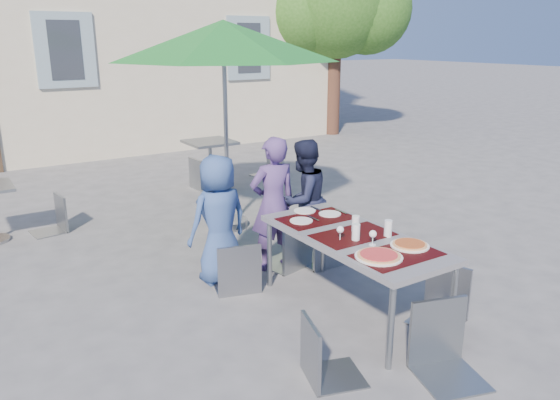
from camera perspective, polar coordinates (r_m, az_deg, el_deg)
ground at (r=5.07m, az=-0.55°, el=-12.04°), size 90.00×90.00×0.00m
tree at (r=14.42m, az=5.88°, el=19.79°), size 3.60×3.00×4.70m
dining_table at (r=4.91m, az=7.61°, el=-4.25°), size 0.80×1.85×0.76m
pizza_near_left at (r=4.42m, az=10.28°, el=-5.76°), size 0.38×0.38×0.03m
pizza_near_right at (r=4.70m, az=13.40°, el=-4.57°), size 0.33×0.33×0.03m
glassware at (r=4.82m, az=8.82°, el=-3.01°), size 0.48×0.40×0.15m
place_settings at (r=5.36m, az=3.40°, el=-1.56°), size 0.62×0.46×0.01m
child_0 at (r=5.56m, az=-6.40°, el=-2.01°), size 0.69×0.48×1.33m
child_1 at (r=5.82m, az=-0.73°, el=-0.42°), size 0.56×0.40×1.46m
child_2 at (r=6.11m, az=2.43°, el=-0.00°), size 0.74×0.53×1.37m
chair_0 at (r=5.32m, az=-4.55°, el=-3.86°), size 0.54×0.54×0.98m
chair_1 at (r=5.84m, az=1.14°, el=-1.60°), size 0.55×0.55×1.03m
chair_2 at (r=5.93m, az=4.87°, el=-1.15°), size 0.47×0.48×1.06m
chair_3 at (r=3.99m, az=4.63°, el=-11.84°), size 0.51×0.51×0.91m
chair_4 at (r=5.02m, az=16.92°, el=-6.18°), size 0.52×0.52×0.94m
chair_5 at (r=4.21m, az=17.23°, el=-9.68°), size 0.58×0.58×1.05m
patio_umbrella at (r=6.93m, az=-5.93°, el=16.12°), size 2.84×2.84×2.64m
bg_chair_r_0 at (r=7.59m, az=-22.81°, el=0.72°), size 0.44×0.44×0.90m
cafe_table_1 at (r=9.16m, az=-7.30°, el=4.72°), size 0.74×0.74×0.80m
bg_chair_l_1 at (r=9.10m, az=-8.30°, el=4.68°), size 0.47×0.46×0.98m
bg_chair_r_1 at (r=9.95m, az=-1.00°, el=6.02°), size 0.52×0.51×1.02m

